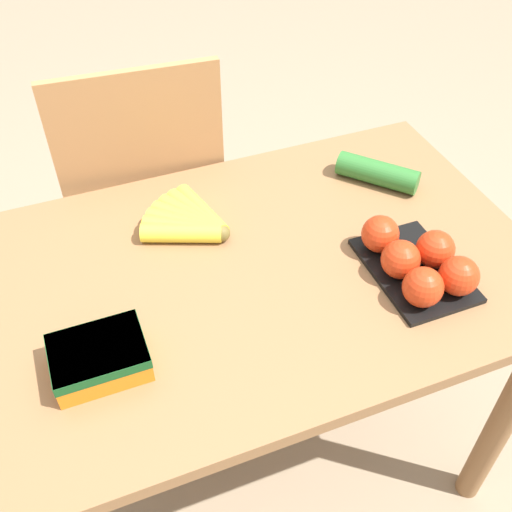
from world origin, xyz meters
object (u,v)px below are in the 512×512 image
at_px(tomato_pack, 418,262).
at_px(carrot_bag, 99,356).
at_px(chair, 148,219).
at_px(cucumber_near, 378,173).
at_px(banana_bunch, 190,222).

xyz_separation_m(tomato_pack, carrot_bag, (-0.61, 0.01, -0.01)).
distance_m(chair, carrot_bag, 0.73).
relative_size(chair, tomato_pack, 4.23).
height_order(chair, tomato_pack, chair).
bearing_deg(cucumber_near, carrot_bag, -157.42).
xyz_separation_m(chair, carrot_bag, (-0.21, -0.64, 0.28)).
bearing_deg(cucumber_near, chair, 143.61).
bearing_deg(carrot_bag, tomato_pack, -0.74).
bearing_deg(tomato_pack, banana_bunch, 141.14).
relative_size(banana_bunch, carrot_bag, 1.18).
bearing_deg(banana_bunch, chair, 95.68).
relative_size(banana_bunch, cucumber_near, 1.05).
bearing_deg(chair, tomato_pack, 125.56).
xyz_separation_m(chair, banana_bunch, (0.04, -0.35, 0.26)).
distance_m(banana_bunch, tomato_pack, 0.47).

